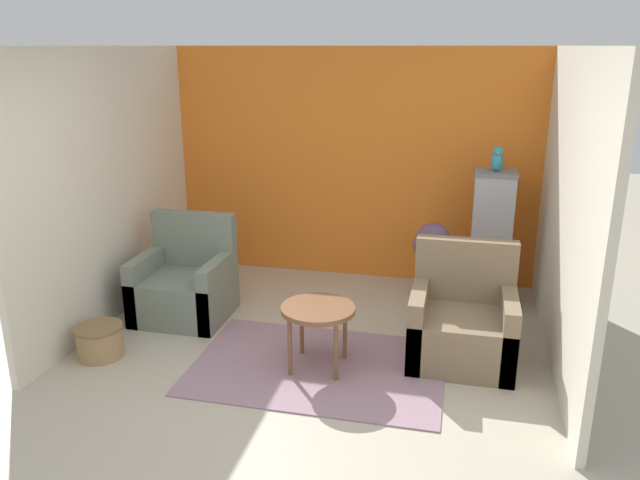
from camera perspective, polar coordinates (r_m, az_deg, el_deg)
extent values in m
plane|color=#B2A893|center=(4.42, -4.69, -16.64)|extent=(20.00, 20.00, 0.00)
cube|color=orange|center=(6.77, 3.01, 6.83)|extent=(4.02, 0.06, 2.47)
cube|color=beige|center=(6.04, -18.71, 4.64)|extent=(0.06, 3.04, 2.47)
cube|color=beige|center=(5.21, 21.75, 2.40)|extent=(0.06, 3.04, 2.47)
cube|color=gray|center=(5.10, -0.17, -11.49)|extent=(1.99, 1.37, 0.01)
cylinder|color=brown|center=(4.88, -0.18, -6.33)|extent=(0.59, 0.59, 0.04)
cylinder|color=brown|center=(4.88, -2.78, -9.80)|extent=(0.04, 0.04, 0.49)
cylinder|color=brown|center=(4.80, 1.46, -10.26)|extent=(0.04, 0.04, 0.49)
cylinder|color=brown|center=(5.19, -1.68, -8.02)|extent=(0.04, 0.04, 0.49)
cylinder|color=brown|center=(5.12, 2.30, -8.41)|extent=(0.04, 0.04, 0.49)
cube|color=slate|center=(6.03, -12.33, -5.05)|extent=(0.83, 0.75, 0.42)
cube|color=slate|center=(6.13, -11.41, 0.11)|extent=(0.83, 0.14, 0.53)
cube|color=slate|center=(6.15, -15.37, -3.90)|extent=(0.12, 0.75, 0.61)
cube|color=slate|center=(5.86, -9.25, -4.57)|extent=(0.12, 0.75, 0.61)
cube|color=#7A664C|center=(5.23, 12.78, -8.69)|extent=(0.83, 0.75, 0.42)
cube|color=#7A664C|center=(5.33, 13.17, -2.66)|extent=(0.83, 0.14, 0.53)
cube|color=#7A664C|center=(5.19, 8.92, -7.49)|extent=(0.12, 0.75, 0.61)
cube|color=#7A664C|center=(5.20, 16.76, -8.01)|extent=(0.12, 0.75, 0.61)
cube|color=slate|center=(6.51, 14.88, -5.19)|extent=(0.58, 0.58, 0.07)
cube|color=#A8A8AD|center=(6.30, 15.33, 0.30)|extent=(0.38, 0.38, 1.23)
cube|color=slate|center=(6.15, 15.80, 5.93)|extent=(0.39, 0.39, 0.03)
ellipsoid|color=teal|center=(6.13, 15.88, 6.89)|extent=(0.11, 0.14, 0.18)
sphere|color=teal|center=(6.10, 15.96, 7.78)|extent=(0.10, 0.10, 0.10)
cone|color=gold|center=(6.06, 15.97, 7.65)|extent=(0.04, 0.04, 0.04)
cone|color=teal|center=(6.20, 15.85, 6.83)|extent=(0.06, 0.11, 0.15)
cylinder|color=beige|center=(6.44, 10.05, -4.42)|extent=(0.24, 0.24, 0.22)
cylinder|color=brown|center=(6.35, 10.17, -2.33)|extent=(0.03, 0.03, 0.28)
sphere|color=#664C6B|center=(6.27, 10.30, -0.05)|extent=(0.35, 0.35, 0.35)
sphere|color=#664C6B|center=(6.33, 9.41, -0.43)|extent=(0.21, 0.21, 0.21)
sphere|color=#664C6B|center=(6.26, 11.07, -0.56)|extent=(0.19, 0.19, 0.19)
cylinder|color=#A37F51|center=(5.52, -19.49, -8.72)|extent=(0.37, 0.37, 0.27)
cylinder|color=brown|center=(5.47, -19.62, -7.56)|extent=(0.39, 0.39, 0.02)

